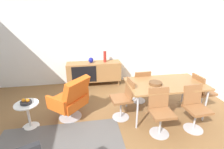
# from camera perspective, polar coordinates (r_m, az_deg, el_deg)

# --- Properties ---
(ground_plane) EXTENTS (8.32, 8.32, 0.00)m
(ground_plane) POSITION_cam_1_polar(r_m,az_deg,el_deg) (3.26, -2.59, -20.07)
(ground_plane) COLOR brown
(wall_back) EXTENTS (6.80, 0.12, 2.80)m
(wall_back) POSITION_cam_1_polar(r_m,az_deg,el_deg) (5.11, -6.68, 12.43)
(wall_back) COLOR silver
(wall_back) RESTS_ON ground_plane
(sideboard) EXTENTS (1.60, 0.45, 0.72)m
(sideboard) POSITION_cam_1_polar(r_m,az_deg,el_deg) (5.05, -6.25, 1.08)
(sideboard) COLOR olive
(sideboard) RESTS_ON ground_plane
(vase_cobalt) EXTENTS (0.15, 0.15, 0.16)m
(vase_cobalt) POSITION_cam_1_polar(r_m,az_deg,el_deg) (4.94, -7.29, 4.95)
(vase_cobalt) COLOR navy
(vase_cobalt) RESTS_ON sideboard
(vase_sculptural_dark) EXTENTS (0.09, 0.09, 0.33)m
(vase_sculptural_dark) POSITION_cam_1_polar(r_m,az_deg,el_deg) (4.95, -2.48, 6.17)
(vase_sculptural_dark) COLOR maroon
(vase_sculptural_dark) RESTS_ON sideboard
(dining_table) EXTENTS (1.60, 0.90, 0.74)m
(dining_table) POSITION_cam_1_polar(r_m,az_deg,el_deg) (3.66, 17.90, -3.35)
(dining_table) COLOR olive
(dining_table) RESTS_ON ground_plane
(wooden_bowl_on_table) EXTENTS (0.26, 0.26, 0.06)m
(wooden_bowl_on_table) POSITION_cam_1_polar(r_m,az_deg,el_deg) (3.48, 14.76, -2.97)
(wooden_bowl_on_table) COLOR brown
(wooden_bowl_on_table) RESTS_ON dining_table
(dining_chair_front_right) EXTENTS (0.43, 0.45, 0.86)m
(dining_chair_front_right) POSITION_cam_1_polar(r_m,az_deg,el_deg) (3.52, 26.72, -9.85)
(dining_chair_front_right) COLOR brown
(dining_chair_front_right) RESTS_ON ground_plane
(dining_chair_back_left) EXTENTS (0.41, 0.43, 0.86)m
(dining_chair_back_left) POSITION_cam_1_polar(r_m,az_deg,el_deg) (4.08, 9.66, -3.56)
(dining_chair_back_left) COLOR brown
(dining_chair_back_left) RESTS_ON ground_plane
(dining_chair_front_left) EXTENTS (0.40, 0.43, 0.86)m
(dining_chair_front_left) POSITION_cam_1_polar(r_m,az_deg,el_deg) (3.18, 16.30, -11.70)
(dining_chair_front_left) COLOR brown
(dining_chair_front_left) RESTS_ON ground_plane
(dining_chair_near_window) EXTENTS (0.45, 0.43, 0.86)m
(dining_chair_near_window) POSITION_cam_1_polar(r_m,az_deg,el_deg) (3.46, 4.11, -7.96)
(dining_chair_near_window) COLOR brown
(dining_chair_near_window) RESTS_ON ground_plane
(dining_chair_far_end) EXTENTS (0.44, 0.41, 0.86)m
(dining_chair_far_end) POSITION_cam_1_polar(r_m,az_deg,el_deg) (4.22, 28.41, -5.10)
(dining_chair_far_end) COLOR brown
(dining_chair_far_end) RESTS_ON ground_plane
(lounge_chair_red) EXTENTS (0.91, 0.91, 0.95)m
(lounge_chair_red) POSITION_cam_1_polar(r_m,az_deg,el_deg) (3.53, -14.00, -8.01)
(lounge_chair_red) COLOR #D85919
(lounge_chair_red) RESTS_ON ground_plane
(side_table_round) EXTENTS (0.44, 0.44, 0.52)m
(side_table_round) POSITION_cam_1_polar(r_m,az_deg,el_deg) (3.63, -26.95, -11.66)
(side_table_round) COLOR white
(side_table_round) RESTS_ON ground_plane
(fruit_bowl) EXTENTS (0.20, 0.20, 0.11)m
(fruit_bowl) POSITION_cam_1_polar(r_m,az_deg,el_deg) (3.52, -27.58, -8.39)
(fruit_bowl) COLOR #262628
(fruit_bowl) RESTS_ON side_table_round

